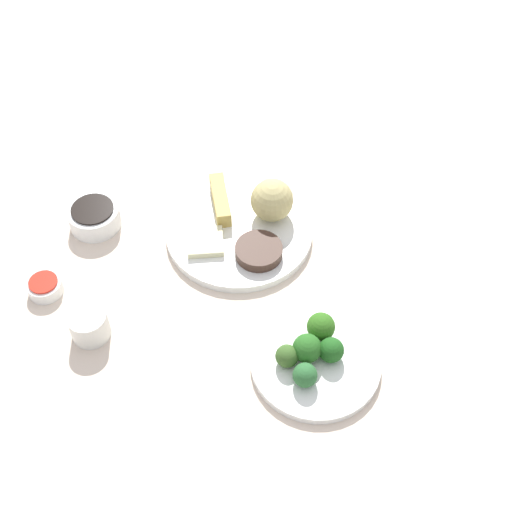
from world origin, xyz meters
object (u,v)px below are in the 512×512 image
broccoli_plate (315,362)px  sauce_ramekin_sweet_and_sour (45,287)px  teacup (89,325)px  main_plate (239,232)px  soy_sauce_bowl (94,217)px

broccoli_plate → sauce_ramekin_sweet_and_sour: 0.48m
sauce_ramekin_sweet_and_sour → teacup: (0.08, 0.10, 0.01)m
main_plate → teacup: 0.32m
teacup → soy_sauce_bowl: bearing=-168.5°
sauce_ramekin_sweet_and_sour → soy_sauce_bowl: bearing=162.6°
broccoli_plate → main_plate: bearing=-150.7°
sauce_ramekin_sweet_and_sour → teacup: teacup is taller
sauce_ramekin_sweet_and_sour → teacup: bearing=51.3°
soy_sauce_bowl → sauce_ramekin_sweet_and_sour: (0.16, -0.05, -0.01)m
main_plate → soy_sauce_bowl: size_ratio=2.84×
soy_sauce_bowl → broccoli_plate: bearing=57.4°
soy_sauce_bowl → teacup: (0.24, 0.05, 0.01)m
main_plate → sauce_ramekin_sweet_and_sour: 0.36m
main_plate → sauce_ramekin_sweet_and_sour: bearing=-64.1°
main_plate → teacup: (0.23, -0.22, 0.02)m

